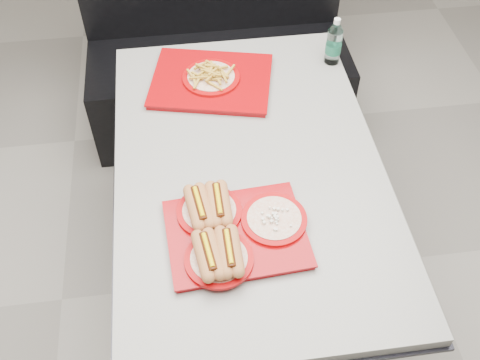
{
  "coord_description": "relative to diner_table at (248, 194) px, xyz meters",
  "views": [
    {
      "loc": [
        -0.2,
        -1.26,
        2.16
      ],
      "look_at": [
        -0.05,
        -0.14,
        0.83
      ],
      "focal_mm": 42.0,
      "sensor_mm": 36.0,
      "label": 1
    }
  ],
  "objects": [
    {
      "name": "water_bottle",
      "position": [
        0.41,
        0.51,
        0.25
      ],
      "size": [
        0.06,
        0.06,
        0.2
      ],
      "rotation": [
        0.0,
        0.0,
        0.19
      ],
      "color": "silver",
      "rests_on": "diner_table"
    },
    {
      "name": "tray_near",
      "position": [
        -0.1,
        -0.29,
        0.2
      ],
      "size": [
        0.44,
        0.38,
        0.09
      ],
      "rotation": [
        0.0,
        0.0,
        0.06
      ],
      "color": "#930408",
      "rests_on": "diner_table"
    },
    {
      "name": "ground",
      "position": [
        0.0,
        0.0,
        -0.58
      ],
      "size": [
        6.0,
        6.0,
        0.0
      ],
      "primitive_type": "plane",
      "color": "gray",
      "rests_on": "ground"
    },
    {
      "name": "booth_bench",
      "position": [
        0.0,
        1.09,
        -0.18
      ],
      "size": [
        1.3,
        0.57,
        1.35
      ],
      "color": "black",
      "rests_on": "ground"
    },
    {
      "name": "tray_far",
      "position": [
        -0.08,
        0.43,
        0.19
      ],
      "size": [
        0.52,
        0.45,
        0.09
      ],
      "rotation": [
        0.0,
        0.0,
        -0.23
      ],
      "color": "#930408",
      "rests_on": "diner_table"
    },
    {
      "name": "diner_table",
      "position": [
        0.0,
        0.0,
        0.0
      ],
      "size": [
        0.92,
        1.42,
        0.75
      ],
      "color": "black",
      "rests_on": "ground"
    }
  ]
}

